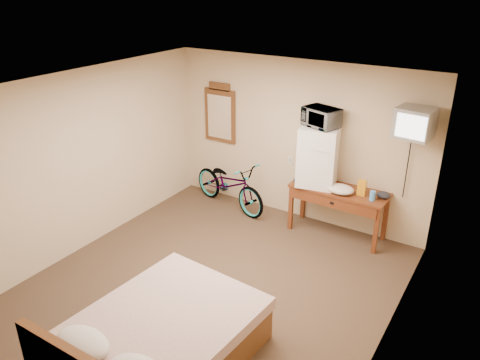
{
  "coord_description": "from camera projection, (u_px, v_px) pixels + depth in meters",
  "views": [
    {
      "loc": [
        2.89,
        -3.94,
        3.61
      ],
      "look_at": [
        -0.01,
        0.69,
        1.19
      ],
      "focal_mm": 35.0,
      "sensor_mm": 36.0,
      "label": 1
    }
  ],
  "objects": [
    {
      "name": "room",
      "position": [
        210.0,
        196.0,
        5.41
      ],
      "size": [
        4.6,
        4.64,
        2.5
      ],
      "color": "#432E21",
      "rests_on": "ground"
    },
    {
      "name": "desk",
      "position": [
        338.0,
        197.0,
        6.8
      ],
      "size": [
        1.42,
        0.56,
        0.75
      ],
      "color": "maroon",
      "rests_on": "floor"
    },
    {
      "name": "mini_fridge",
      "position": [
        318.0,
        156.0,
        6.78
      ],
      "size": [
        0.63,
        0.62,
        0.88
      ],
      "color": "white",
      "rests_on": "desk"
    },
    {
      "name": "microwave",
      "position": [
        321.0,
        117.0,
        6.55
      ],
      "size": [
        0.58,
        0.48,
        0.27
      ],
      "primitive_type": "imported",
      "rotation": [
        0.0,
        0.0,
        -0.32
      ],
      "color": "white",
      "rests_on": "mini_fridge"
    },
    {
      "name": "snack_bag",
      "position": [
        362.0,
        188.0,
        6.55
      ],
      "size": [
        0.12,
        0.07,
        0.23
      ],
      "primitive_type": "cube",
      "rotation": [
        0.0,
        0.0,
        0.05
      ],
      "color": "orange",
      "rests_on": "desk"
    },
    {
      "name": "blue_cup",
      "position": [
        372.0,
        196.0,
        6.42
      ],
      "size": [
        0.08,
        0.08,
        0.14
      ],
      "primitive_type": "cylinder",
      "color": "#469DF1",
      "rests_on": "desk"
    },
    {
      "name": "cloth_cream",
      "position": [
        341.0,
        189.0,
        6.64
      ],
      "size": [
        0.39,
        0.3,
        0.12
      ],
      "primitive_type": "ellipsoid",
      "color": "beige",
      "rests_on": "desk"
    },
    {
      "name": "cloth_dark_a",
      "position": [
        303.0,
        182.0,
        6.89
      ],
      "size": [
        0.29,
        0.22,
        0.11
      ],
      "primitive_type": "ellipsoid",
      "color": "black",
      "rests_on": "desk"
    },
    {
      "name": "cloth_dark_b",
      "position": [
        383.0,
        195.0,
        6.49
      ],
      "size": [
        0.2,
        0.16,
        0.09
      ],
      "primitive_type": "ellipsoid",
      "color": "black",
      "rests_on": "desk"
    },
    {
      "name": "crt_television",
      "position": [
        415.0,
        123.0,
        5.88
      ],
      "size": [
        0.49,
        0.59,
        0.39
      ],
      "color": "black",
      "rests_on": "room"
    },
    {
      "name": "wall_mirror",
      "position": [
        220.0,
        114.0,
        7.76
      ],
      "size": [
        0.59,
        0.04,
        1.0
      ],
      "color": "brown",
      "rests_on": "room"
    },
    {
      "name": "bicycle",
      "position": [
        229.0,
        184.0,
        7.76
      ],
      "size": [
        1.67,
        0.93,
        0.83
      ],
      "primitive_type": "imported",
      "rotation": [
        0.0,
        0.0,
        1.32
      ],
      "color": "black",
      "rests_on": "floor"
    },
    {
      "name": "bed",
      "position": [
        156.0,
        343.0,
        4.58
      ],
      "size": [
        1.6,
        2.03,
        0.9
      ],
      "color": "brown",
      "rests_on": "floor"
    }
  ]
}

